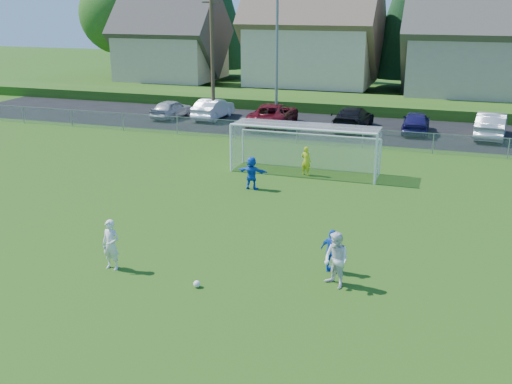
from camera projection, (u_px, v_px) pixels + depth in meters
The scene contains 21 objects.
ground at pixel (163, 328), 16.13m from camera, with size 160.00×160.00×0.00m, color #193D0C.
asphalt_lot at pixel (345, 128), 40.96m from camera, with size 60.00×60.00×0.00m, color black.
grass_embankment at pixel (362, 104), 47.61m from camera, with size 70.00×6.00×0.80m, color #1E420F.
soccer_ball at pixel (197, 284), 18.39m from camera, with size 0.22×0.22×0.22m, color white.
player_white_a at pixel (111, 245), 19.43m from camera, with size 0.62×0.40×1.69m, color white.
player_white_b at pixel (336, 260), 18.21m from camera, with size 0.86×0.67×1.77m, color white.
player_blue_a at pixel (332, 251), 19.23m from camera, with size 0.85×0.36×1.46m, color blue.
player_blue_b at pixel (252, 173), 27.66m from camera, with size 1.44×0.46×1.55m, color blue.
goalkeeper at pixel (306, 161), 29.85m from camera, with size 0.53×0.35×1.47m, color yellow.
car_a at pixel (171, 109), 44.20m from camera, with size 1.59×3.96×1.35m, color #A3A5AA.
car_b at pixel (213, 109), 43.88m from camera, with size 1.58×4.52×1.49m, color white.
car_c at pixel (273, 115), 41.19m from camera, with size 2.69×5.83×1.62m, color #570912.
car_d at pixel (353, 118), 40.33m from camera, with size 2.13×5.23×1.52m, color black.
car_e at pixel (416, 122), 39.22m from camera, with size 1.71×4.24×1.45m, color #1A164E.
car_f at pixel (491, 125), 37.85m from camera, with size 1.74×4.98×1.64m, color #B5B5B5.
soccer_goal at pixel (306, 141), 30.12m from camera, with size 7.42×1.90×2.50m.
chainlink_fence at pixel (329, 136), 35.80m from camera, with size 52.06×0.06×1.20m.
streetlight at pixel (278, 56), 39.44m from camera, with size 1.38×0.18×9.00m.
utility_pole at pixel (212, 48), 41.75m from camera, with size 1.60×0.26×10.00m.
houses_row at pixel (403, 12), 51.62m from camera, with size 53.90×11.45×13.27m.
tree_row at pixel (398, 15), 57.69m from camera, with size 65.98×12.36×13.80m.
Camera 1 is at (6.83, -12.70, 8.49)m, focal length 42.00 mm.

